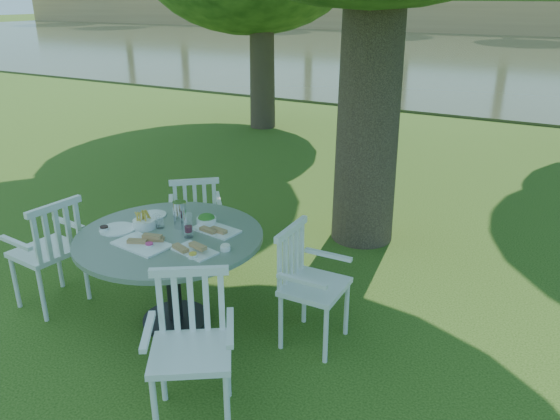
# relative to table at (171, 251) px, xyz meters

# --- Properties ---
(ground) EXTENTS (140.00, 140.00, 0.00)m
(ground) POSITION_rel_table_xyz_m (0.56, 0.61, -0.67)
(ground) COLOR #1F3D0C
(ground) RESTS_ON ground
(table) EXTENTS (1.50, 1.50, 0.81)m
(table) POSITION_rel_table_xyz_m (0.00, 0.00, 0.00)
(table) COLOR black
(table) RESTS_ON ground
(chair_ne) EXTENTS (0.46, 0.49, 0.96)m
(chair_ne) POSITION_rel_table_xyz_m (1.05, 0.31, -0.10)
(chair_ne) COLOR white
(chair_ne) RESTS_ON ground
(chair_nw) EXTENTS (0.65, 0.65, 0.94)m
(chair_nw) POSITION_rel_table_xyz_m (-0.50, 0.98, -0.11)
(chair_nw) COLOR white
(chair_nw) RESTS_ON ground
(chair_sw) EXTENTS (0.52, 0.55, 1.00)m
(chair_sw) POSITION_rel_table_xyz_m (-1.05, -0.30, -0.08)
(chair_sw) COLOR white
(chair_sw) RESTS_ON ground
(chair_se) EXTENTS (0.68, 0.67, 0.99)m
(chair_se) POSITION_rel_table_xyz_m (0.79, -0.76, -0.08)
(chair_se) COLOR white
(chair_se) RESTS_ON ground
(tableware) EXTENTS (1.17, 0.82, 0.22)m
(tableware) POSITION_rel_table_xyz_m (-0.04, 0.05, 0.18)
(tableware) COLOR white
(tableware) RESTS_ON table
(river) EXTENTS (100.00, 28.00, 0.12)m
(river) POSITION_rel_table_xyz_m (0.56, 23.61, -0.67)
(river) COLOR #363C23
(river) RESTS_ON ground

